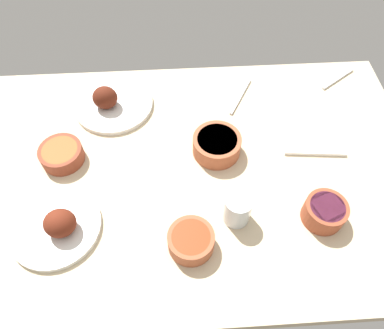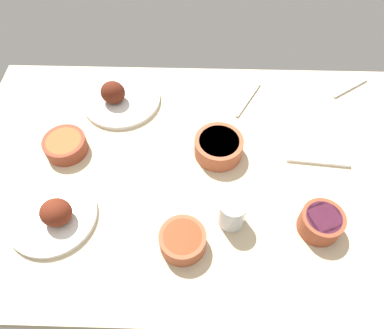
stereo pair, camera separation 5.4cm
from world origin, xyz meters
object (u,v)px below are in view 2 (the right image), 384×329
Objects in this scene: bowl_onions at (321,222)px; spoon_loose at (248,100)px; bowl_sauce at (183,240)px; folded_napkin at (317,146)px; bowl_potatoes at (219,146)px; plate_center_main at (54,215)px; fork_loose at (350,88)px; water_tumbler at (232,213)px; bowl_soup at (65,145)px; plate_near_viewer at (119,98)px.

bowl_onions is 0.62× the size of spoon_loose.
folded_napkin is (40.65, 33.51, -2.39)cm from bowl_sauce.
bowl_onions is 50.02cm from spoon_loose.
plate_center_main is at bearing -152.26° from bowl_potatoes.
plate_center_main is 1.50× the size of fork_loose.
fork_loose is at bearing 49.86° from water_tumbler.
plate_center_main is at bearing 158.67° from spoon_loose.
bowl_soup is at bearing -179.76° from bowl_potatoes.
plate_near_viewer reaches higher than bowl_onions.
plate_near_viewer is 44.40cm from spoon_loose.
fork_loose is at bearing 29.94° from plate_center_main.
bowl_sauce reaches higher than folded_napkin.
plate_center_main is 2.02× the size of bowl_sauce.
plate_center_main is 35.83cm from bowl_sauce.
plate_center_main is 23.49cm from bowl_soup.
plate_near_viewer is at bearing 151.54° from fork_loose.
fork_loose is at bearing 31.94° from bowl_potatoes.
plate_center_main reaches higher than bowl_soup.
bowl_soup reaches higher than folded_napkin.
bowl_soup is at bearing 140.61° from spoon_loose.
bowl_onions is (71.37, -0.90, 1.25)cm from plate_center_main.
bowl_soup is 0.88× the size of bowl_potatoes.
bowl_onions is 0.93× the size of bowl_sauce.
spoon_loose is at bearing 108.31° from bowl_onions.
fork_loose is at bearing -50.93° from spoon_loose.
bowl_onions is 28.22cm from folded_napkin.
bowl_potatoes reaches higher than fork_loose.
water_tumbler is at bearing -136.81° from folded_napkin.
plate_center_main is at bearing -160.53° from folded_napkin.
bowl_onions is at bearing -3.76° from water_tumbler.
bowl_sauce is at bearing -10.78° from plate_center_main.
bowl_potatoes is at bearing -174.06° from folded_napkin.
folded_napkin is at bearing 19.47° from plate_center_main.
bowl_soup is at bearing 161.68° from bowl_onions.
bowl_sauce is 52.74cm from folded_napkin.
plate_near_viewer is 66.93cm from folded_napkin.
fork_loose and spoon_loose have the same top height.
fork_loose is at bearing 46.38° from bowl_sauce.
water_tumbler is at bearing -164.55° from fork_loose.
bowl_sauce is 1.29× the size of water_tumbler.
bowl_onions is 1.20× the size of water_tumbler.
bowl_soup is 1.37× the size of water_tumbler.
plate_center_main is 48.02cm from water_tumbler.
water_tumbler is (12.76, 7.33, 1.71)cm from bowl_sauce.
fork_loose is (47.33, 29.51, -2.93)cm from bowl_potatoes.
bowl_potatoes is at bearing 72.30° from bowl_sauce.
bowl_soup is (-13.39, -21.26, 0.61)cm from plate_near_viewer.
plate_near_viewer is 2.05× the size of bowl_soup.
water_tumbler reaches higher than folded_napkin.
bowl_sauce is at bearing -168.04° from fork_loose.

